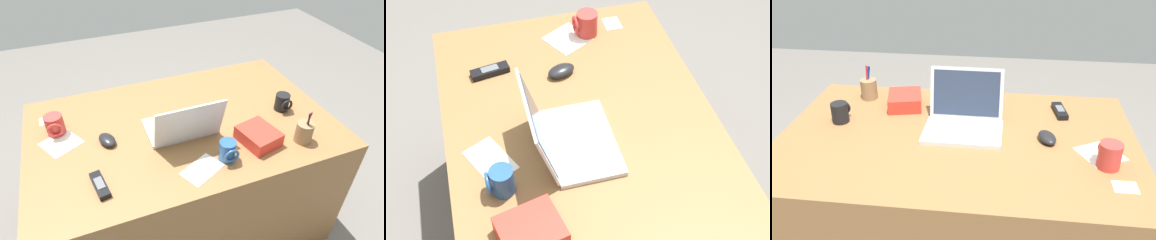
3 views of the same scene
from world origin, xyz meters
The scene contains 10 objects.
desk centered at (0.00, 0.00, 0.36)m, with size 1.46×0.91×0.73m, color olive.
laptop centered at (0.02, 0.07, 0.78)m, with size 0.32×0.28×0.23m.
computer_mouse centered at (0.36, 0.01, 0.75)m, with size 0.06×0.11×0.04m, color black.
coffee_mug_white centered at (0.57, -0.14, 0.78)m, with size 0.08×0.10×0.10m.
coffee_mug_tall centered at (-0.10, 0.30, 0.78)m, with size 0.07×0.08×0.09m.
cordless_phone centered at (0.44, 0.26, 0.74)m, with size 0.07×0.15×0.03m.
snack_bag centered at (-0.28, 0.25, 0.76)m, with size 0.15×0.17×0.06m, color red.
paper_note_near_laptop centered at (0.03, 0.32, 0.73)m, with size 0.17×0.11×0.00m, color white.
paper_note_left centered at (0.56, -0.06, 0.73)m, with size 0.15×0.15×0.00m, color white.
paper_note_right centered at (0.61, -0.26, 0.73)m, with size 0.08×0.07×0.00m, color white.
Camera 2 is at (-1.01, 0.31, 2.00)m, focal length 47.91 mm.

